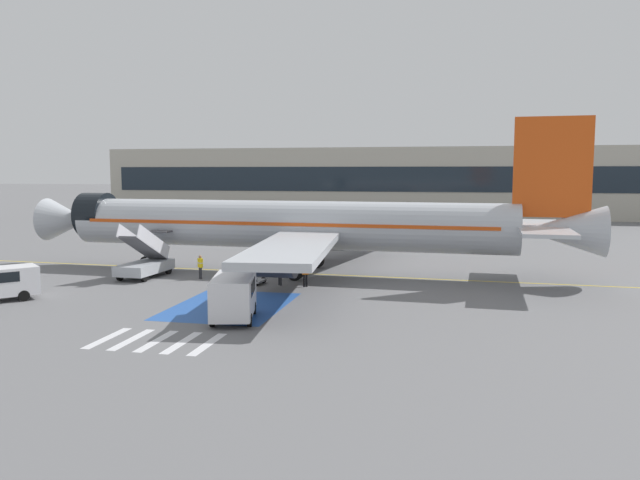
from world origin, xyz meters
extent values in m
plane|color=slate|center=(0.00, 0.00, 0.00)|extent=(600.00, 600.00, 0.00)
cube|color=gold|center=(1.72, -0.40, 0.00)|extent=(76.92, 3.31, 0.01)
cube|color=#2856A8|center=(1.72, -12.08, 0.00)|extent=(6.06, 8.45, 0.01)
cube|color=silver|center=(-1.28, -19.68, 0.00)|extent=(0.44, 3.60, 0.01)
cube|color=silver|center=(-0.08, -19.68, 0.00)|extent=(0.44, 3.60, 0.01)
cube|color=silver|center=(1.12, -19.68, 0.00)|extent=(0.44, 3.60, 0.01)
cube|color=silver|center=(2.32, -19.68, 0.00)|extent=(0.44, 3.60, 0.01)
cube|color=silver|center=(3.52, -19.68, 0.00)|extent=(0.44, 3.60, 0.01)
cylinder|color=#B7BCC4|center=(1.72, -0.40, 3.58)|extent=(33.09, 4.83, 3.50)
cone|color=#B7BCC4|center=(-16.67, 0.34, 3.58)|extent=(3.99, 3.58, 3.43)
cone|color=#B7BCC4|center=(20.82, -1.17, 3.58)|extent=(5.38, 3.57, 3.36)
cylinder|color=black|center=(-14.05, 0.24, 4.02)|extent=(2.24, 3.62, 3.54)
cube|color=#DB4C14|center=(1.72, -0.40, 3.76)|extent=(30.45, 4.79, 0.24)
cube|color=#B7BCC4|center=(4.68, -9.15, 3.06)|extent=(5.82, 16.87, 0.44)
cylinder|color=#38383D|center=(3.10, -7.51, 1.85)|extent=(2.57, 2.02, 1.92)
cube|color=#B7BCC4|center=(5.37, 8.08, 3.06)|extent=(7.09, 17.02, 0.44)
cylinder|color=#38383D|center=(3.67, 6.57, 1.85)|extent=(2.57, 2.02, 1.92)
cube|color=#DB4C14|center=(20.03, -1.14, 7.74)|extent=(4.91, 0.56, 6.56)
cube|color=#B7BCC4|center=(19.37, -4.44, 3.76)|extent=(3.37, 5.72, 0.24)
cube|color=#B7BCC4|center=(19.64, 2.20, 3.76)|extent=(3.37, 5.72, 0.24)
cylinder|color=#38383D|center=(-9.81, 0.06, 1.83)|extent=(0.20, 0.20, 2.81)
cylinder|color=black|center=(-9.81, 0.06, 0.42)|extent=(0.85, 0.31, 0.84)
cylinder|color=#38383D|center=(3.23, -3.32, 1.80)|extent=(0.24, 0.24, 2.51)
cylinder|color=black|center=(3.23, -3.32, 0.55)|extent=(1.12, 0.64, 1.10)
cylinder|color=#38383D|center=(3.46, 2.38, 1.80)|extent=(0.24, 0.24, 2.51)
cylinder|color=black|center=(3.46, 2.38, 0.55)|extent=(1.12, 0.64, 1.10)
cube|color=#ADB2BA|center=(-7.51, -4.38, 0.70)|extent=(2.39, 4.89, 0.70)
cylinder|color=black|center=(-8.38, -2.67, 0.35)|extent=(0.25, 0.71, 0.70)
cylinder|color=black|center=(-6.51, -2.74, 0.35)|extent=(0.25, 0.71, 0.70)
cylinder|color=black|center=(-8.52, -6.02, 0.35)|extent=(0.25, 0.71, 0.70)
cylinder|color=black|center=(-6.65, -6.10, 0.35)|extent=(0.25, 0.71, 0.70)
cube|color=#4C4C51|center=(-7.51, -4.38, 2.05)|extent=(1.60, 4.20, 2.15)
cube|color=#4C4C51|center=(-7.42, -2.10, 3.05)|extent=(1.69, 1.17, 0.12)
cube|color=silver|center=(-8.28, -4.35, 2.53)|extent=(0.24, 4.50, 2.86)
cube|color=silver|center=(-6.74, -4.41, 2.53)|extent=(0.24, 4.50, 2.86)
cube|color=#38383D|center=(8.98, 25.63, 0.78)|extent=(8.68, 2.61, 0.60)
cube|color=silver|center=(4.75, 25.69, 1.28)|extent=(1.95, 2.40, 1.60)
cube|color=black|center=(3.79, 25.70, 1.60)|extent=(0.07, 2.00, 0.70)
cylinder|color=#B7BCC4|center=(9.36, 25.63, 2.34)|extent=(5.99, 2.59, 2.51)
cylinder|color=gold|center=(9.36, 25.63, 2.34)|extent=(0.38, 2.56, 2.56)
cylinder|color=black|center=(5.12, 24.49, 0.48)|extent=(0.96, 0.29, 0.96)
cylinder|color=black|center=(5.15, 26.87, 0.48)|extent=(0.96, 0.29, 0.96)
cylinder|color=black|center=(9.44, 24.44, 0.48)|extent=(0.96, 0.29, 0.96)
cylinder|color=black|center=(9.47, 26.81, 0.48)|extent=(0.96, 0.29, 0.96)
cylinder|color=black|center=(11.84, 24.41, 0.48)|extent=(0.96, 0.29, 0.96)
cylinder|color=black|center=(11.87, 26.78, 0.48)|extent=(0.96, 0.29, 0.96)
cylinder|color=black|center=(-11.70, -12.25, 0.32)|extent=(0.57, 0.61, 0.64)
cylinder|color=black|center=(-10.34, -13.45, 0.32)|extent=(0.57, 0.61, 0.64)
cube|color=silver|center=(3.10, -15.23, 1.28)|extent=(2.94, 4.72, 1.92)
cube|color=black|center=(3.10, -15.23, 1.70)|extent=(2.50, 2.81, 0.69)
cylinder|color=black|center=(4.30, -16.33, 0.32)|extent=(0.35, 0.67, 0.64)
cylinder|color=black|center=(2.56, -16.76, 0.32)|extent=(0.35, 0.67, 0.64)
cylinder|color=black|center=(3.65, -13.70, 0.32)|extent=(0.35, 0.67, 0.64)
cylinder|color=black|center=(1.91, -14.13, 0.32)|extent=(0.35, 0.67, 0.64)
cube|color=gray|center=(0.29, -5.34, 0.26)|extent=(2.77, 1.81, 0.12)
cylinder|color=black|center=(1.40, -4.84, 0.20)|extent=(0.41, 0.15, 0.40)
cylinder|color=black|center=(1.24, -6.11, 0.20)|extent=(0.41, 0.15, 0.40)
cylinder|color=black|center=(-0.67, -4.58, 0.20)|extent=(0.41, 0.15, 0.40)
cylinder|color=black|center=(-0.83, -5.85, 0.20)|extent=(0.41, 0.15, 0.40)
cylinder|color=gray|center=(1.56, -4.81, 0.59)|extent=(0.05, 0.05, 0.55)
cylinder|color=gray|center=(1.39, -6.18, 0.59)|extent=(0.05, 0.05, 0.55)
cylinder|color=gray|center=(-0.81, -4.51, 0.59)|extent=(0.05, 0.05, 0.55)
cylinder|color=gray|center=(-0.99, -5.88, 0.59)|extent=(0.05, 0.05, 0.55)
cylinder|color=#2D2D33|center=(-3.46, -4.13, 0.40)|extent=(0.14, 0.14, 0.81)
cylinder|color=#2D2D33|center=(-3.33, -4.24, 0.40)|extent=(0.14, 0.14, 0.81)
cube|color=yellow|center=(-3.39, -4.19, 1.13)|extent=(0.46, 0.45, 0.64)
cube|color=silver|center=(-3.39, -4.19, 1.13)|extent=(0.47, 0.46, 0.06)
sphere|color=#9E704C|center=(-3.39, -4.19, 1.56)|extent=(0.22, 0.22, 0.22)
cylinder|color=black|center=(4.40, -5.62, 0.41)|extent=(0.14, 0.14, 0.82)
cylinder|color=black|center=(4.54, -5.53, 0.41)|extent=(0.14, 0.14, 0.82)
cube|color=orange|center=(4.47, -5.57, 1.14)|extent=(0.47, 0.41, 0.65)
cube|color=silver|center=(4.47, -5.57, 1.14)|extent=(0.49, 0.42, 0.06)
sphere|color=beige|center=(4.47, -5.57, 1.57)|extent=(0.22, 0.22, 0.22)
cylinder|color=#2D2D33|center=(2.64, -5.35, 0.46)|extent=(0.14, 0.14, 0.91)
cylinder|color=#2D2D33|center=(2.79, -5.44, 0.46)|extent=(0.14, 0.14, 0.91)
cube|color=yellow|center=(2.72, -5.40, 1.27)|extent=(0.47, 0.40, 0.72)
cube|color=silver|center=(2.72, -5.40, 1.27)|extent=(0.49, 0.42, 0.06)
sphere|color=beige|center=(2.72, -5.40, 1.75)|extent=(0.25, 0.25, 0.25)
cube|color=#B2AD9E|center=(8.84, 61.92, 5.70)|extent=(109.34, 12.00, 11.41)
cube|color=#19232D|center=(8.84, 55.87, 6.27)|extent=(104.97, 0.10, 3.99)
camera|label=1|loc=(13.86, -44.37, 7.42)|focal=35.00mm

